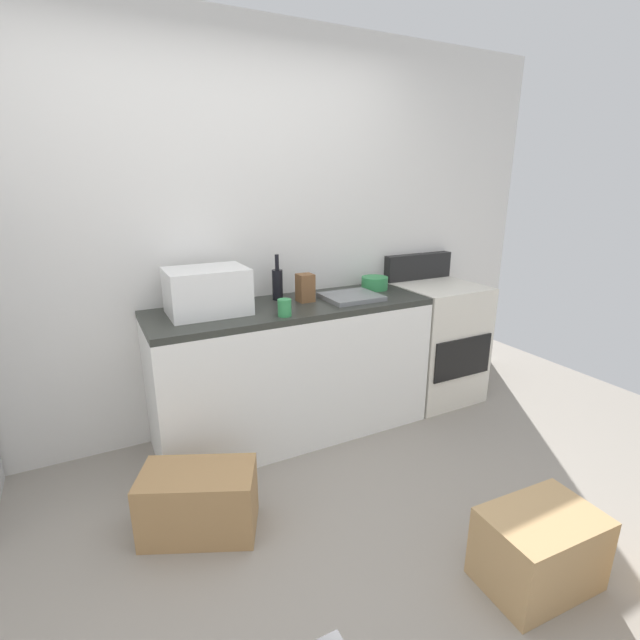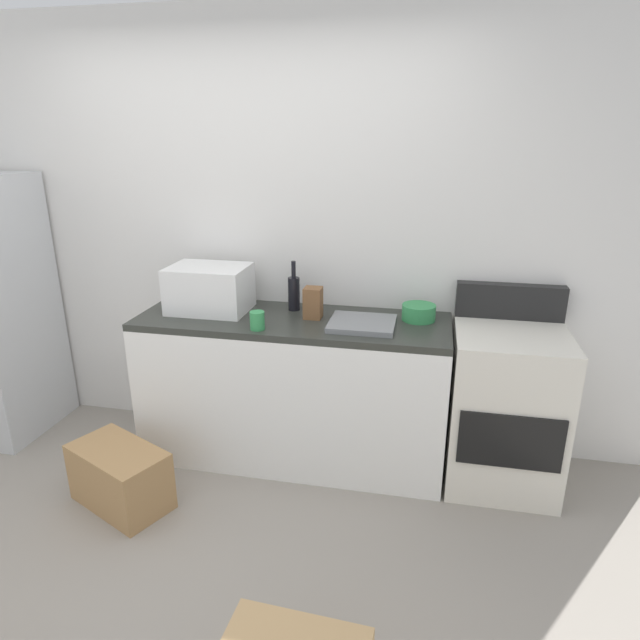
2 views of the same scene
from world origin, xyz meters
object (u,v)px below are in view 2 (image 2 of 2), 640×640
object	(u,v)px
coffee_mug	(257,321)
mixing_bowl	(419,312)
microwave	(210,289)
knife_block	(313,303)
cardboard_box_small	(120,477)
stove_oven	(504,405)
wine_bottle	(294,292)

from	to	relation	value
coffee_mug	mixing_bowl	bearing A→B (deg)	21.53
microwave	knife_block	distance (m)	0.63
mixing_bowl	cardboard_box_small	world-z (taller)	mixing_bowl
stove_oven	coffee_mug	world-z (taller)	stove_oven
coffee_mug	cardboard_box_small	world-z (taller)	coffee_mug
microwave	mixing_bowl	world-z (taller)	microwave
wine_bottle	knife_block	distance (m)	0.19
microwave	coffee_mug	size ratio (longest dim) A/B	4.60
mixing_bowl	knife_block	bearing A→B (deg)	-171.98
wine_bottle	cardboard_box_small	xyz separation A→B (m)	(-0.77, -0.81, -0.84)
stove_oven	microwave	world-z (taller)	microwave
cardboard_box_small	knife_block	bearing A→B (deg)	37.16
stove_oven	cardboard_box_small	bearing A→B (deg)	-161.82
coffee_mug	cardboard_box_small	size ratio (longest dim) A/B	0.19
coffee_mug	mixing_bowl	xyz separation A→B (m)	(0.85, 0.34, -0.00)
knife_block	mixing_bowl	distance (m)	0.60
microwave	mixing_bowl	distance (m)	1.23
microwave	wine_bottle	world-z (taller)	wine_bottle
stove_oven	cardboard_box_small	world-z (taller)	stove_oven
stove_oven	microwave	size ratio (longest dim) A/B	2.39
knife_block	mixing_bowl	world-z (taller)	knife_block
wine_bottle	knife_block	xyz separation A→B (m)	(0.14, -0.12, -0.02)
knife_block	cardboard_box_small	distance (m)	1.41
coffee_mug	wine_bottle	bearing A→B (deg)	73.51
microwave	wine_bottle	size ratio (longest dim) A/B	1.53
wine_bottle	coffee_mug	bearing A→B (deg)	-106.49
knife_block	cardboard_box_small	xyz separation A→B (m)	(-0.91, -0.69, -0.82)
wine_bottle	stove_oven	bearing A→B (deg)	-6.87
microwave	coffee_mug	bearing A→B (deg)	-34.88
coffee_mug	knife_block	bearing A→B (deg)	44.74
knife_block	mixing_bowl	xyz separation A→B (m)	(0.60, 0.08, -0.04)
microwave	knife_block	size ratio (longest dim) A/B	2.56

